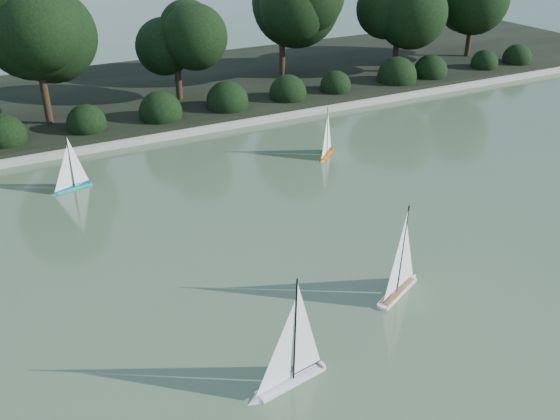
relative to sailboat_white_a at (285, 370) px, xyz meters
name	(u,v)px	position (x,y,z in m)	size (l,w,h in m)	color
ground	(358,306)	(1.94, 1.08, -0.29)	(80.00, 80.00, 0.00)	#2D4228
pond_coping	(175,134)	(1.94, 10.08, -0.20)	(40.00, 0.35, 0.18)	gray
far_bank	(135,95)	(1.94, 14.08, -0.14)	(40.00, 8.00, 0.30)	black
tree_line	(181,21)	(3.18, 12.52, 2.35)	(26.31, 3.93, 4.39)	black
shrub_hedge	(164,112)	(1.94, 10.98, 0.16)	(29.10, 1.10, 1.10)	black
sailboat_white_a	(285,370)	(0.00, 0.00, 0.00)	(1.34, 0.42, 1.82)	silver
sailboat_white_b	(401,277)	(2.83, 1.12, -0.01)	(1.26, 0.75, 1.81)	silver
sailboat_orange	(326,148)	(4.89, 6.91, -0.07)	(0.83, 0.75, 1.36)	#D04E00
sailboat_teal	(69,181)	(-1.35, 7.88, -0.07)	(1.01, 0.41, 1.38)	#0B9395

